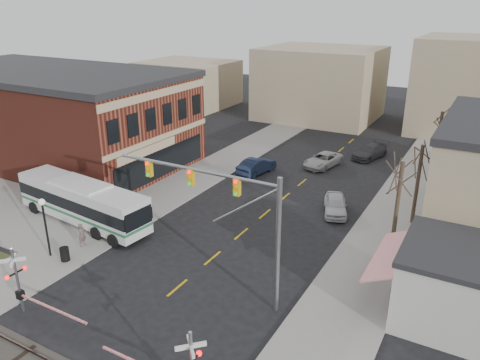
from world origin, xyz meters
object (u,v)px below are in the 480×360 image
object	(u,v)px
trash_bin	(65,254)
pedestrian_near	(82,235)
car_b	(257,166)
pedestrian_far	(101,206)
traffic_signal_mast	(231,206)
car_d	(370,152)
car_a	(335,205)
street_lamp	(44,215)
car_c	(323,160)
transit_bus	(82,201)
rr_crossing_west	(23,283)

from	to	relation	value
trash_bin	pedestrian_near	size ratio (longest dim) A/B	0.55
car_b	pedestrian_far	distance (m)	16.38
pedestrian_far	trash_bin	bearing A→B (deg)	-108.07
traffic_signal_mast	pedestrian_far	distance (m)	15.64
pedestrian_near	car_d	bearing A→B (deg)	-21.80
car_d	pedestrian_near	xyz separation A→B (m)	(-12.44, -29.75, 0.24)
traffic_signal_mast	trash_bin	distance (m)	12.85
car_d	pedestrian_far	xyz separation A→B (m)	(-14.76, -25.60, 0.27)
car_a	pedestrian_far	distance (m)	18.90
street_lamp	car_c	size ratio (longest dim) A/B	0.83
traffic_signal_mast	street_lamp	distance (m)	13.41
transit_bus	car_c	xyz separation A→B (m)	(11.80, 21.66, -1.11)
transit_bus	rr_crossing_west	size ratio (longest dim) A/B	2.26
car_d	rr_crossing_west	bearing A→B (deg)	-87.51
traffic_signal_mast	car_b	bearing A→B (deg)	113.26
car_a	street_lamp	bearing A→B (deg)	-152.71
car_c	pedestrian_far	xyz separation A→B (m)	(-11.23, -20.40, 0.30)
transit_bus	traffic_signal_mast	world-z (taller)	traffic_signal_mast
transit_bus	traffic_signal_mast	size ratio (longest dim) A/B	1.19
car_d	pedestrian_far	distance (m)	29.55
rr_crossing_west	car_d	xyz separation A→B (m)	(9.44, 36.63, -1.24)
trash_bin	pedestrian_near	bearing A→B (deg)	103.44
car_a	pedestrian_far	size ratio (longest dim) A/B	2.50
street_lamp	car_a	xyz separation A→B (m)	(14.64, 16.20, -2.38)
transit_bus	trash_bin	world-z (taller)	transit_bus
transit_bus	car_d	xyz separation A→B (m)	(15.33, 26.86, -1.09)
car_b	trash_bin	bearing A→B (deg)	90.73
car_a	trash_bin	bearing A→B (deg)	-149.95
car_c	trash_bin	bearing A→B (deg)	-96.16
rr_crossing_west	car_a	distance (m)	23.63
trash_bin	car_a	size ratio (longest dim) A/B	0.22
traffic_signal_mast	car_a	distance (m)	14.95
car_c	pedestrian_near	size ratio (longest dim) A/B	2.96
car_c	car_b	bearing A→B (deg)	-123.11
trash_bin	pedestrian_near	world-z (taller)	pedestrian_near
street_lamp	car_a	distance (m)	21.97
transit_bus	pedestrian_near	distance (m)	4.17
street_lamp	car_b	xyz separation A→B (m)	(4.72, 21.40, -2.33)
street_lamp	car_d	size ratio (longest dim) A/B	0.83
pedestrian_near	pedestrian_far	xyz separation A→B (m)	(-2.32, 4.15, 0.02)
car_b	car_c	size ratio (longest dim) A/B	0.95
traffic_signal_mast	car_a	size ratio (longest dim) A/B	2.43
traffic_signal_mast	rr_crossing_west	world-z (taller)	traffic_signal_mast
transit_bus	pedestrian_far	world-z (taller)	transit_bus
street_lamp	car_c	bearing A→B (deg)	69.70
car_c	car_a	bearing A→B (deg)	-53.77
transit_bus	car_c	bearing A→B (deg)	61.42
trash_bin	car_d	xyz separation A→B (m)	(11.96, 31.75, 0.14)
car_c	car_d	world-z (taller)	car_d
traffic_signal_mast	car_d	xyz separation A→B (m)	(0.41, 29.58, -5.04)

